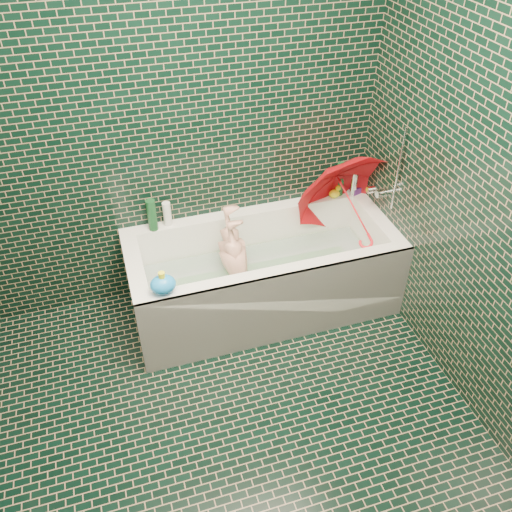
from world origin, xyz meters
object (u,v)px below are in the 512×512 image
object	(u,v)px
bathtub	(263,281)
umbrella	(354,208)
child	(238,271)
rubber_duck	(335,193)
bath_toy	(163,284)

from	to	relation	value
bathtub	umbrella	xyz separation A→B (m)	(0.64, 0.06, 0.41)
child	umbrella	distance (m)	0.86
child	rubber_duck	xyz separation A→B (m)	(0.78, 0.28, 0.28)
bathtub	child	world-z (taller)	bathtub
rubber_duck	bathtub	bearing A→B (deg)	-170.09
child	umbrella	xyz separation A→B (m)	(0.80, 0.03, 0.31)
umbrella	bathtub	bearing A→B (deg)	-172.33
child	rubber_duck	size ratio (longest dim) A/B	8.33
rubber_duck	bath_toy	distance (m)	1.43
umbrella	bath_toy	world-z (taller)	umbrella
bath_toy	umbrella	bearing A→B (deg)	-7.38
child	umbrella	bearing A→B (deg)	103.51
bathtub	rubber_duck	bearing A→B (deg)	27.32
bathtub	umbrella	world-z (taller)	umbrella
umbrella	child	bearing A→B (deg)	-176.10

